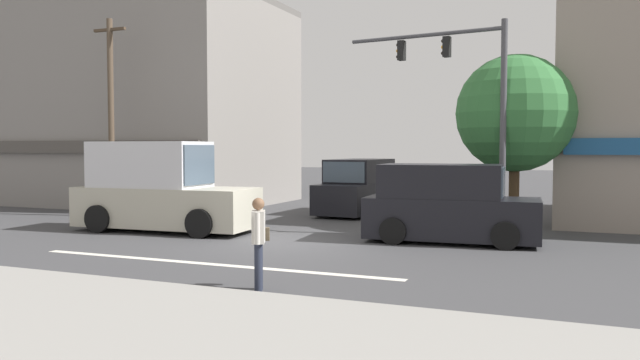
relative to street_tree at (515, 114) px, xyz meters
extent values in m
plane|color=#3D3D3F|center=(-5.71, -5.06, -3.62)|extent=(120.00, 120.00, 0.00)
cube|color=silver|center=(-5.71, -8.56, -3.61)|extent=(9.00, 0.24, 0.01)
cube|color=gray|center=(-5.71, -13.56, -3.54)|extent=(40.00, 5.00, 0.16)
cube|color=gray|center=(-16.54, 3.86, 0.84)|extent=(11.32, 8.50, 8.91)
cube|color=#4C4742|center=(-16.54, -0.49, -1.02)|extent=(10.76, 0.24, 0.50)
cube|color=#635F5B|center=(-16.54, 3.86, 5.44)|extent=(11.32, 8.50, 0.30)
cylinder|color=#4C3823|center=(0.00, 0.00, -2.48)|extent=(0.32, 0.32, 2.26)
sphere|color=#337038|center=(0.00, 0.00, 0.01)|extent=(3.63, 3.63, 3.63)
cylinder|color=brown|center=(-14.24, -1.70, 0.04)|extent=(0.22, 0.22, 7.31)
cube|color=#473828|center=(-14.24, -1.70, 3.30)|extent=(1.40, 0.12, 0.10)
cylinder|color=brown|center=(2.65, 2.29, 0.59)|extent=(0.22, 0.22, 8.42)
cylinder|color=#47474C|center=(-0.17, -1.77, -0.52)|extent=(0.18, 0.18, 6.20)
cylinder|color=#47474C|center=(-2.55, -1.45, 2.33)|extent=(4.77, 0.75, 0.12)
cube|color=black|center=(-1.83, -1.55, 1.93)|extent=(0.23, 0.26, 0.60)
sphere|color=black|center=(-1.95, -1.53, 2.11)|extent=(0.12, 0.12, 0.12)
sphere|color=orange|center=(-1.95, -1.53, 1.93)|extent=(0.12, 0.12, 0.12)
sphere|color=black|center=(-1.95, -1.53, 1.75)|extent=(0.12, 0.12, 0.12)
cube|color=black|center=(-3.26, -1.36, 1.93)|extent=(0.23, 0.26, 0.60)
sphere|color=black|center=(-3.38, -1.34, 2.11)|extent=(0.12, 0.12, 0.12)
sphere|color=orange|center=(-3.38, -1.34, 1.93)|extent=(0.12, 0.12, 0.12)
sphere|color=black|center=(-3.38, -1.34, 1.75)|extent=(0.12, 0.12, 0.12)
cube|color=black|center=(-6.06, 2.60, -2.95)|extent=(2.07, 4.69, 1.10)
cube|color=black|center=(-6.04, 2.90, -1.95)|extent=(1.96, 3.29, 0.90)
cube|color=#475666|center=(-6.13, 1.28, -1.95)|extent=(1.66, 0.14, 0.76)
cylinder|color=black|center=(-5.21, 1.13, -3.26)|extent=(0.24, 0.73, 0.72)
cylinder|color=black|center=(-7.05, 1.22, -3.26)|extent=(0.24, 0.73, 0.72)
cylinder|color=black|center=(-5.07, 3.98, -3.26)|extent=(0.24, 0.73, 0.72)
cylinder|color=black|center=(-6.91, 4.07, -3.26)|extent=(0.24, 0.73, 0.72)
cube|color=#B7B29E|center=(-9.85, -4.38, -2.87)|extent=(5.71, 2.32, 1.20)
cube|color=silver|center=(-10.40, -4.41, -1.57)|extent=(3.50, 2.09, 1.40)
cube|color=#475666|center=(-8.68, -4.32, -1.57)|extent=(0.16, 1.75, 1.19)
cylinder|color=black|center=(-8.17, -3.29, -3.20)|extent=(0.85, 0.29, 0.84)
cylinder|color=black|center=(-8.06, -5.28, -3.20)|extent=(0.85, 0.29, 0.84)
cylinder|color=black|center=(-11.64, -3.48, -3.20)|extent=(0.85, 0.29, 0.84)
cylinder|color=black|center=(-11.52, -5.48, -3.20)|extent=(0.85, 0.29, 0.84)
cube|color=black|center=(-1.32, -3.30, -2.95)|extent=(4.72, 2.17, 1.10)
cube|color=black|center=(-1.62, -3.33, -1.95)|extent=(3.32, 2.03, 0.90)
cube|color=#475666|center=(0.00, -3.21, -1.95)|extent=(0.18, 1.66, 0.76)
cylinder|color=black|center=(0.04, -2.28, -3.26)|extent=(0.73, 0.25, 0.72)
cylinder|color=black|center=(0.17, -4.12, -3.26)|extent=(0.73, 0.25, 0.72)
cylinder|color=black|center=(-2.81, -2.49, -3.26)|extent=(0.73, 0.25, 0.72)
cylinder|color=black|center=(-2.67, -4.33, -3.26)|extent=(0.73, 0.25, 0.72)
cylinder|color=#232838|center=(-3.41, -10.48, -3.19)|extent=(0.14, 0.14, 0.86)
cylinder|color=#232838|center=(-3.49, -10.31, -3.19)|extent=(0.14, 0.14, 0.86)
cube|color=beige|center=(-3.45, -10.39, -2.47)|extent=(0.35, 0.42, 0.58)
sphere|color=brown|center=(-3.45, -10.39, -2.06)|extent=(0.22, 0.22, 0.22)
cylinder|color=beige|center=(-3.35, -10.61, -2.47)|extent=(0.09, 0.09, 0.56)
cylinder|color=beige|center=(-3.55, -10.17, -2.47)|extent=(0.09, 0.09, 0.56)
cube|color=brown|center=(-3.54, -10.09, -2.64)|extent=(0.30, 0.22, 0.24)
camera|label=1|loc=(1.78, -20.21, -1.05)|focal=35.00mm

